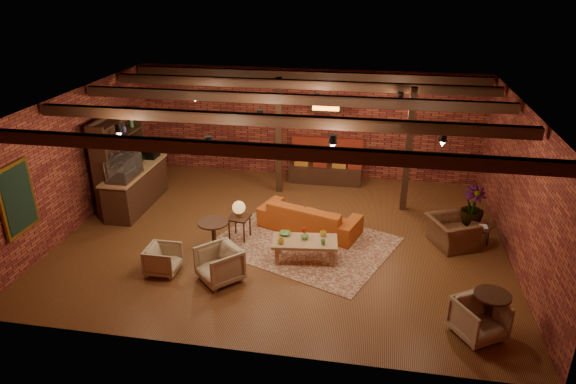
% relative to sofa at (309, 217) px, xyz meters
% --- Properties ---
extents(floor, '(10.00, 10.00, 0.00)m').
position_rel_sofa_xyz_m(floor, '(-0.55, -0.42, -0.35)').
color(floor, '#431C10').
rests_on(floor, ground).
extents(ceiling, '(10.00, 8.00, 0.02)m').
position_rel_sofa_xyz_m(ceiling, '(-0.55, -0.42, 2.85)').
color(ceiling, black).
rests_on(ceiling, wall_back).
extents(wall_back, '(10.00, 0.02, 3.20)m').
position_rel_sofa_xyz_m(wall_back, '(-0.55, 3.58, 1.25)').
color(wall_back, maroon).
rests_on(wall_back, ground).
extents(wall_front, '(10.00, 0.02, 3.20)m').
position_rel_sofa_xyz_m(wall_front, '(-0.55, -4.42, 1.25)').
color(wall_front, maroon).
rests_on(wall_front, ground).
extents(wall_left, '(0.02, 8.00, 3.20)m').
position_rel_sofa_xyz_m(wall_left, '(-5.55, -0.42, 1.25)').
color(wall_left, maroon).
rests_on(wall_left, ground).
extents(wall_right, '(0.02, 8.00, 3.20)m').
position_rel_sofa_xyz_m(wall_right, '(4.45, -0.42, 1.25)').
color(wall_right, maroon).
rests_on(wall_right, ground).
extents(ceiling_beams, '(9.80, 6.40, 0.22)m').
position_rel_sofa_xyz_m(ceiling_beams, '(-0.55, -0.42, 2.73)').
color(ceiling_beams, black).
rests_on(ceiling_beams, ceiling).
extents(ceiling_pipe, '(9.60, 0.12, 0.12)m').
position_rel_sofa_xyz_m(ceiling_pipe, '(-0.55, 1.18, 2.50)').
color(ceiling_pipe, black).
rests_on(ceiling_pipe, ceiling).
extents(post_left, '(0.16, 0.16, 3.20)m').
position_rel_sofa_xyz_m(post_left, '(-1.15, 2.18, 1.25)').
color(post_left, black).
rests_on(post_left, ground).
extents(post_right, '(0.16, 0.16, 3.20)m').
position_rel_sofa_xyz_m(post_right, '(2.25, 1.58, 1.25)').
color(post_right, black).
rests_on(post_right, ground).
extents(service_counter, '(0.80, 2.50, 1.60)m').
position_rel_sofa_xyz_m(service_counter, '(-4.65, 0.58, 0.45)').
color(service_counter, black).
rests_on(service_counter, ground).
extents(plant_counter, '(0.35, 0.39, 0.30)m').
position_rel_sofa_xyz_m(plant_counter, '(-4.55, 0.78, 0.87)').
color(plant_counter, '#337F33').
rests_on(plant_counter, service_counter).
extents(shelving_hutch, '(0.52, 2.00, 2.40)m').
position_rel_sofa_xyz_m(shelving_hutch, '(-5.05, 0.68, 0.85)').
color(shelving_hutch, black).
rests_on(shelving_hutch, ground).
extents(chalkboard_menu, '(0.08, 0.96, 1.46)m').
position_rel_sofa_xyz_m(chalkboard_menu, '(-5.48, -2.72, 1.25)').
color(chalkboard_menu, black).
rests_on(chalkboard_menu, wall_left).
extents(banquette, '(2.10, 0.70, 1.00)m').
position_rel_sofa_xyz_m(banquette, '(0.05, 3.13, 0.15)').
color(banquette, maroon).
rests_on(banquette, ground).
extents(service_sign, '(0.86, 0.06, 0.30)m').
position_rel_sofa_xyz_m(service_sign, '(0.05, 2.68, 2.00)').
color(service_sign, orange).
rests_on(service_sign, ceiling).
extents(ceiling_spotlights, '(6.40, 4.40, 0.28)m').
position_rel_sofa_xyz_m(ceiling_spotlights, '(-0.55, -0.42, 2.51)').
color(ceiling_spotlights, black).
rests_on(ceiling_spotlights, ceiling).
extents(rug, '(4.55, 4.06, 0.01)m').
position_rel_sofa_xyz_m(rug, '(-0.03, -0.67, -0.34)').
color(rug, maroon).
rests_on(rug, floor).
extents(sofa, '(2.58, 1.65, 0.70)m').
position_rel_sofa_xyz_m(sofa, '(0.00, 0.00, 0.00)').
color(sofa, '#AD4B18').
rests_on(sofa, floor).
extents(coffee_table, '(1.46, 0.84, 0.73)m').
position_rel_sofa_xyz_m(coffee_table, '(0.07, -1.37, 0.07)').
color(coffee_table, '#AA704F').
rests_on(coffee_table, floor).
extents(side_table_lamp, '(0.51, 0.51, 0.95)m').
position_rel_sofa_xyz_m(side_table_lamp, '(-1.54, -0.69, 0.37)').
color(side_table_lamp, black).
rests_on(side_table_lamp, floor).
extents(round_table_left, '(0.67, 0.67, 0.70)m').
position_rel_sofa_xyz_m(round_table_left, '(-1.95, -1.32, 0.12)').
color(round_table_left, black).
rests_on(round_table_left, floor).
extents(armchair_a, '(0.60, 0.64, 0.65)m').
position_rel_sofa_xyz_m(armchair_a, '(-2.71, -2.37, -0.02)').
color(armchair_a, beige).
rests_on(armchair_a, floor).
extents(armchair_b, '(1.06, 1.06, 0.79)m').
position_rel_sofa_xyz_m(armchair_b, '(-1.49, -2.45, 0.05)').
color(armchair_b, beige).
rests_on(armchair_b, floor).
extents(armchair_right, '(1.04, 1.21, 0.90)m').
position_rel_sofa_xyz_m(armchair_right, '(3.24, -0.19, 0.10)').
color(armchair_right, brown).
rests_on(armchair_right, floor).
extents(side_table_book, '(0.58, 0.58, 0.52)m').
position_rel_sofa_xyz_m(side_table_book, '(3.85, -0.14, 0.11)').
color(side_table_book, black).
rests_on(side_table_book, floor).
extents(round_table_right, '(0.62, 0.62, 0.73)m').
position_rel_sofa_xyz_m(round_table_right, '(3.55, -3.14, 0.13)').
color(round_table_right, black).
rests_on(round_table_right, floor).
extents(armchair_far, '(1.01, 1.00, 0.77)m').
position_rel_sofa_xyz_m(armchair_far, '(3.35, -3.35, 0.03)').
color(armchair_far, beige).
rests_on(armchair_far, floor).
extents(plant_tall, '(2.18, 2.18, 3.04)m').
position_rel_sofa_xyz_m(plant_tall, '(3.85, 0.89, 1.17)').
color(plant_tall, '#4C7F4C').
rests_on(plant_tall, floor).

